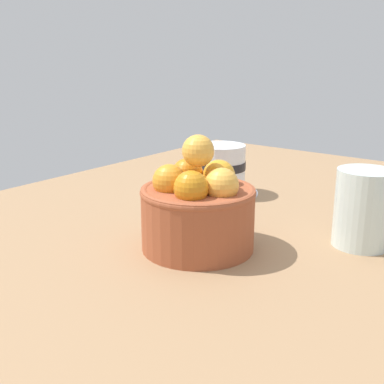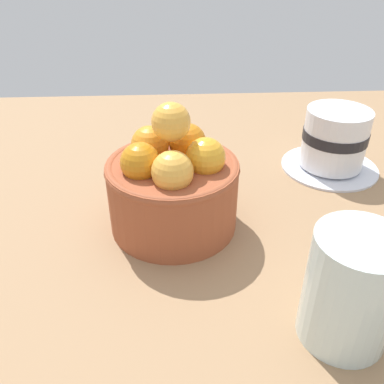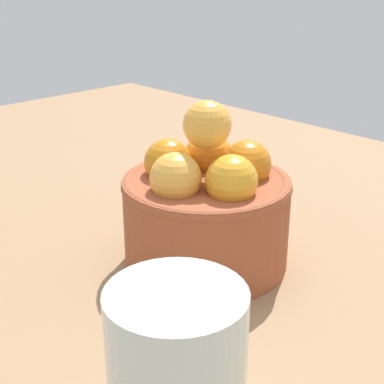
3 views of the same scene
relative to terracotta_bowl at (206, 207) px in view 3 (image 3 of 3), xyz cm
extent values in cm
cube|color=#997551|center=(0.02, 0.01, -6.55)|extent=(124.88, 82.76, 3.13)
cylinder|color=#9E4C2D|center=(0.02, 0.01, -1.30)|extent=(13.25, 13.25, 7.38)
torus|color=#9E4C2D|center=(0.02, 0.01, 1.99)|extent=(13.45, 13.45, 1.00)
sphere|color=gold|center=(-3.20, 0.69, 3.32)|extent=(3.92, 3.92, 3.92)
sphere|color=orange|center=(-1.62, -2.84, 3.32)|extent=(3.89, 3.89, 3.89)
sphere|color=orange|center=(2.22, -2.43, 3.32)|extent=(3.91, 3.91, 3.91)
sphere|color=orange|center=(3.02, 1.35, 3.32)|extent=(3.85, 3.85, 3.85)
sphere|color=#F4AD42|center=(-0.33, 3.28, 3.32)|extent=(3.91, 3.91, 3.91)
sphere|color=#F5AB3E|center=(-0.38, -0.31, 6.79)|extent=(3.70, 3.70, 3.70)
cylinder|color=silver|center=(-12.76, 14.95, -0.31)|extent=(6.77, 6.77, 9.37)
camera|label=1|loc=(42.86, 32.58, 17.48)|focal=45.40mm
camera|label=2|loc=(0.22, 35.90, 21.90)|focal=38.67mm
camera|label=3|loc=(-29.24, 29.84, 18.42)|focal=53.55mm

